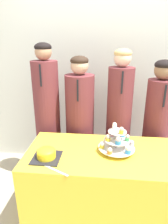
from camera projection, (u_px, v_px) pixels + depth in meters
name	position (u px, v px, depth m)	size (l,w,h in m)	color
wall_back	(105.00, 64.00, 2.50)	(9.00, 0.06, 2.70)	silver
table	(101.00, 187.00, 1.83)	(1.30, 0.67, 0.73)	yellow
round_cake	(47.00, 154.00, 1.61)	(0.23, 0.23, 0.09)	#232328
cake_knife	(50.00, 168.00, 1.50)	(0.24, 0.14, 0.01)	silver
cupcake_stand	(117.00, 141.00, 1.69)	(0.31, 0.31, 0.25)	silver
student_0	(48.00, 120.00, 2.29)	(0.28, 0.29, 1.62)	brown
student_1	(80.00, 127.00, 2.27)	(0.32, 0.32, 1.49)	brown
student_2	(119.00, 125.00, 2.22)	(0.27, 0.27, 1.56)	brown
student_3	(156.00, 130.00, 2.19)	(0.28, 0.29, 1.46)	brown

